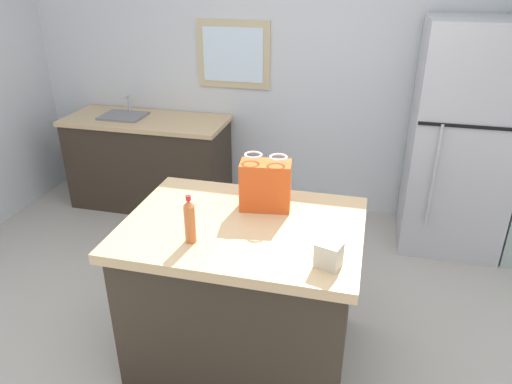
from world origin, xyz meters
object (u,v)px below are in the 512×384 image
(kitchen_island, at_px, (244,290))
(bottle, at_px, (190,221))
(refrigerator, at_px, (461,140))
(small_box, at_px, (329,255))
(shopping_bag, at_px, (265,185))

(kitchen_island, relative_size, bottle, 5.00)
(refrigerator, xyz_separation_m, small_box, (-0.84, -2.00, 0.05))
(shopping_bag, distance_m, small_box, 0.66)
(refrigerator, bearing_deg, small_box, -112.82)
(shopping_bag, distance_m, bottle, 0.54)
(refrigerator, distance_m, bottle, 2.49)
(shopping_bag, bearing_deg, kitchen_island, -110.40)
(shopping_bag, bearing_deg, refrigerator, 49.79)
(kitchen_island, distance_m, shopping_bag, 0.64)
(kitchen_island, bearing_deg, small_box, -30.92)
(shopping_bag, xyz_separation_m, bottle, (-0.29, -0.45, -0.03))
(refrigerator, bearing_deg, kitchen_island, -128.20)
(kitchen_island, relative_size, shopping_bag, 3.96)
(shopping_bag, height_order, bottle, shopping_bag)
(bottle, bearing_deg, refrigerator, 51.52)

